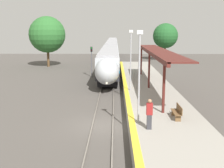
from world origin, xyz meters
TOP-DOWN VIEW (x-y plane):
  - ground_plane at (0.00, 0.00)m, footprint 120.00×120.00m
  - rail_left at (-0.72, 0.00)m, footprint 0.08×90.00m
  - rail_right at (0.72, 0.00)m, footprint 0.08×90.00m
  - train at (0.00, 44.99)m, footprint 2.73×72.26m
  - platform_right at (4.28, 0.00)m, footprint 5.07×64.00m
  - platform_bench at (4.98, -1.24)m, footprint 0.44×1.64m
  - person_waiting at (2.88, -3.28)m, footprint 0.36×0.24m
  - railway_signal at (-2.49, 20.76)m, footprint 0.28×0.28m
  - lamppost_near at (2.35, -1.98)m, footprint 0.36×0.20m
  - lamppost_mid at (2.35, 7.62)m, footprint 0.36×0.20m
  - station_canopy at (4.84, 8.70)m, footprint 2.02×20.25m
  - background_tree_left at (-11.46, 32.37)m, footprint 6.56×6.56m
  - background_tree_right at (11.82, 43.21)m, footprint 5.44×5.44m

SIDE VIEW (x-z plane):
  - ground_plane at x=0.00m, z-range 0.00..0.00m
  - rail_left at x=-0.72m, z-range 0.00..0.15m
  - rail_right at x=0.72m, z-range 0.00..0.15m
  - platform_right at x=4.28m, z-range 0.00..0.97m
  - platform_bench at x=4.98m, z-range 0.99..1.88m
  - person_waiting at x=2.88m, z-range 1.01..2.83m
  - train at x=0.00m, z-range 0.29..4.23m
  - railway_signal at x=-2.49m, z-range 0.49..4.82m
  - lamppost_near at x=2.35m, z-range 1.36..7.08m
  - lamppost_mid at x=2.35m, z-range 1.36..7.08m
  - station_canopy at x=4.84m, z-range 2.62..6.37m
  - background_tree_right at x=11.82m, z-range 1.32..9.42m
  - background_tree_left at x=-11.46m, z-range 1.27..10.38m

